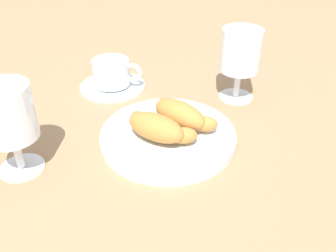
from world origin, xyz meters
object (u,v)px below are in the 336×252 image
object	(u,v)px
croissant_large	(157,127)
juice_glass_right	(241,54)
coffee_cup_near	(112,76)
pastry_plate	(168,136)
croissant_small	(181,114)
juice_glass_left	(8,118)

from	to	relation	value
croissant_large	juice_glass_right	size ratio (longest dim) A/B	0.98
coffee_cup_near	juice_glass_right	bearing A→B (deg)	26.65
pastry_plate	croissant_small	xyz separation A→B (m)	(0.00, 0.03, 0.03)
pastry_plate	juice_glass_right	distance (m)	0.22
juice_glass_left	coffee_cup_near	bearing A→B (deg)	104.14
croissant_small	coffee_cup_near	xyz separation A→B (m)	(-0.21, 0.06, -0.01)
juice_glass_left	pastry_plate	bearing A→B (deg)	53.92
coffee_cup_near	juice_glass_right	distance (m)	0.26
pastry_plate	croissant_large	size ratio (longest dim) A/B	1.66
croissant_small	coffee_cup_near	bearing A→B (deg)	164.98
croissant_small	coffee_cup_near	distance (m)	0.22
croissant_small	pastry_plate	bearing A→B (deg)	-97.47
croissant_small	juice_glass_right	distance (m)	0.18
juice_glass_right	croissant_small	bearing A→B (deg)	-95.88
pastry_plate	coffee_cup_near	world-z (taller)	coffee_cup_near
croissant_large	croissant_small	world-z (taller)	same
juice_glass_right	croissant_large	bearing A→B (deg)	-96.46
pastry_plate	croissant_small	world-z (taller)	croissant_small
pastry_plate	croissant_large	xyz separation A→B (m)	(-0.00, -0.02, 0.03)
coffee_cup_near	croissant_small	bearing A→B (deg)	-15.02
croissant_large	juice_glass_right	xyz separation A→B (m)	(0.03, 0.23, 0.05)
croissant_small	juice_glass_right	size ratio (longest dim) A/B	0.98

